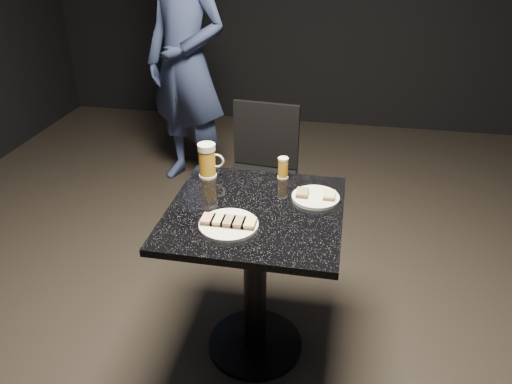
# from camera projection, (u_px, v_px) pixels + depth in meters

# --- Properties ---
(floor) EXTENTS (6.00, 6.00, 0.00)m
(floor) POSITION_uv_depth(u_px,v_px,m) (255.00, 345.00, 2.37)
(floor) COLOR black
(floor) RESTS_ON ground
(plate_large) EXTENTS (0.23, 0.23, 0.01)m
(plate_large) POSITION_uv_depth(u_px,v_px,m) (229.00, 225.00, 1.89)
(plate_large) COLOR white
(plate_large) RESTS_ON table
(plate_small) EXTENTS (0.20, 0.20, 0.01)m
(plate_small) POSITION_uv_depth(u_px,v_px,m) (316.00, 197.00, 2.08)
(plate_small) COLOR white
(plate_small) RESTS_ON table
(patron) EXTENTS (0.77, 0.64, 1.79)m
(patron) POSITION_uv_depth(u_px,v_px,m) (186.00, 63.00, 3.44)
(patron) COLOR navy
(patron) RESTS_ON floor
(table) EXTENTS (0.70, 0.70, 0.75)m
(table) POSITION_uv_depth(u_px,v_px,m) (255.00, 258.00, 2.12)
(table) COLOR black
(table) RESTS_ON floor
(beer_mug) EXTENTS (0.12, 0.08, 0.16)m
(beer_mug) POSITION_uv_depth(u_px,v_px,m) (208.00, 160.00, 2.22)
(beer_mug) COLOR silver
(beer_mug) RESTS_ON table
(beer_tumbler) EXTENTS (0.05, 0.05, 0.10)m
(beer_tumbler) POSITION_uv_depth(u_px,v_px,m) (283.00, 168.00, 2.23)
(beer_tumbler) COLOR silver
(beer_tumbler) RESTS_ON table
(chair) EXTENTS (0.42, 0.42, 0.86)m
(chair) POSITION_uv_depth(u_px,v_px,m) (261.00, 170.00, 2.89)
(chair) COLOR black
(chair) RESTS_ON floor
(canapes_on_plate_large) EXTENTS (0.21, 0.07, 0.02)m
(canapes_on_plate_large) POSITION_uv_depth(u_px,v_px,m) (228.00, 221.00, 1.88)
(canapes_on_plate_large) COLOR #4C3521
(canapes_on_plate_large) RESTS_ON plate_large
(canapes_on_plate_small) EXTENTS (0.16, 0.07, 0.02)m
(canapes_on_plate_small) POSITION_uv_depth(u_px,v_px,m) (316.00, 194.00, 2.07)
(canapes_on_plate_small) COLOR #4C3521
(canapes_on_plate_small) RESTS_ON plate_small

